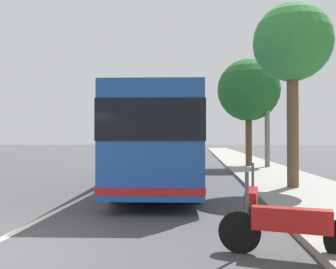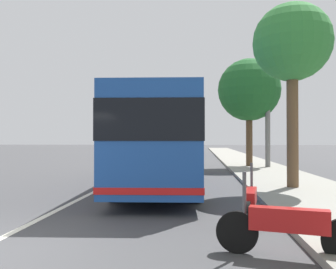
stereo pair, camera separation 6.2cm
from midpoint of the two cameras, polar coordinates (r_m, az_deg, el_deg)
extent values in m
cube|color=gray|center=(15.66, 17.92, -7.02)|extent=(110.00, 3.60, 0.14)
cube|color=silver|center=(15.67, -8.33, -7.29)|extent=(110.00, 0.16, 0.01)
cube|color=#1E4C9E|center=(13.94, -1.08, -0.82)|extent=(11.67, 3.12, 2.85)
cube|color=black|center=(13.95, -1.08, 1.11)|extent=(11.71, 3.16, 0.99)
cube|color=red|center=(13.99, -1.09, -5.62)|extent=(11.70, 3.15, 0.16)
cylinder|color=black|center=(17.76, -4.22, -4.91)|extent=(1.01, 0.35, 1.00)
cylinder|color=black|center=(17.67, 3.26, -4.94)|extent=(1.01, 0.35, 1.00)
cylinder|color=black|center=(10.47, -8.48, -7.80)|extent=(1.01, 0.35, 1.00)
cylinder|color=black|center=(10.31, 4.36, -7.91)|extent=(1.01, 0.35, 1.00)
cylinder|color=black|center=(5.93, 10.98, -14.94)|extent=(0.25, 0.66, 0.66)
cube|color=red|center=(5.81, 18.66, -12.68)|extent=(0.53, 1.17, 0.35)
cylinder|color=#4C4C51|center=(5.80, 12.10, -9.22)|extent=(0.06, 0.06, 0.70)
cylinder|color=black|center=(8.83, 13.15, -10.51)|extent=(0.58, 0.19, 0.57)
cylinder|color=black|center=(7.34, 12.60, -12.51)|extent=(0.58, 0.19, 0.57)
cube|color=red|center=(8.04, 12.90, -9.67)|extent=(1.16, 0.45, 0.32)
cylinder|color=#4C4C51|center=(8.63, 13.10, -6.71)|extent=(0.06, 0.06, 0.70)
cube|color=navy|center=(40.70, 3.42, -2.51)|extent=(4.65, 1.86, 0.74)
cube|color=black|center=(40.47, 3.42, -1.66)|extent=(2.15, 1.67, 0.47)
cylinder|color=black|center=(42.24, 2.33, -2.76)|extent=(0.64, 0.23, 0.64)
cylinder|color=black|center=(42.24, 4.51, -2.76)|extent=(0.64, 0.23, 0.64)
cylinder|color=black|center=(39.20, 2.24, -2.91)|extent=(0.64, 0.23, 0.64)
cylinder|color=black|center=(39.19, 4.59, -2.91)|extent=(0.64, 0.23, 0.64)
cube|color=navy|center=(39.43, -4.25, -2.56)|extent=(4.54, 1.99, 0.74)
cube|color=black|center=(39.48, -4.24, -1.62)|extent=(2.44, 1.76, 0.55)
cylinder|color=black|center=(37.87, -3.28, -2.99)|extent=(0.65, 0.24, 0.64)
cylinder|color=black|center=(38.08, -5.77, -2.97)|extent=(0.65, 0.24, 0.64)
cylinder|color=black|center=(40.81, -2.84, -2.83)|extent=(0.65, 0.24, 0.64)
cylinder|color=black|center=(41.01, -5.16, -2.82)|extent=(0.65, 0.24, 0.64)
cube|color=black|center=(58.13, 3.02, -1.99)|extent=(4.44, 1.94, 0.73)
cube|color=black|center=(58.08, 3.02, -1.38)|extent=(2.19, 1.69, 0.51)
cylinder|color=black|center=(59.64, 2.39, -2.18)|extent=(0.65, 0.25, 0.64)
cylinder|color=black|center=(59.52, 3.88, -2.18)|extent=(0.65, 0.25, 0.64)
cylinder|color=black|center=(56.77, 2.12, -2.25)|extent=(0.65, 0.25, 0.64)
cylinder|color=black|center=(56.64, 3.69, -2.25)|extent=(0.65, 0.25, 0.64)
cylinder|color=brown|center=(13.12, 19.05, 0.97)|extent=(0.39, 0.39, 4.34)
sphere|color=#337F38|center=(13.54, 18.99, 13.67)|extent=(2.70, 2.70, 2.70)
cylinder|color=brown|center=(22.83, 12.61, -0.58)|extent=(0.40, 0.40, 3.70)
sphere|color=#1E5B26|center=(23.04, 12.59, 6.92)|extent=(3.86, 3.86, 3.86)
cylinder|color=slate|center=(22.31, 15.38, 2.82)|extent=(0.29, 0.29, 6.34)
camera|label=1|loc=(0.03, -90.11, 0.00)|focal=38.42mm
camera|label=2|loc=(0.03, 89.89, 0.00)|focal=38.42mm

